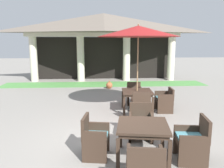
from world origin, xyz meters
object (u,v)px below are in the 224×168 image
at_px(patio_umbrella_near_foreground, 138,32).
at_px(patio_chair_near_foreground_north, 134,94).
at_px(patio_chair_mid_left_east, 193,141).
at_px(patio_chair_mid_left_north, 141,123).
at_px(patio_chair_mid_left_west, 94,138).
at_px(patio_table_mid_left, 143,129).
at_px(patio_chair_near_foreground_south, 140,107).
at_px(patio_chair_mid_left_south, 145,166).
at_px(patio_chair_near_foreground_east, 165,100).
at_px(patio_table_near_foreground, 137,93).
at_px(terracotta_urn, 109,85).

relative_size(patio_umbrella_near_foreground, patio_chair_near_foreground_north, 3.56).
height_order(patio_umbrella_near_foreground, patio_chair_mid_left_east, patio_umbrella_near_foreground).
xyz_separation_m(patio_chair_mid_left_north, patio_chair_mid_left_west, (-1.13, -0.82, 0.01)).
bearing_deg(patio_table_mid_left, patio_chair_near_foreground_south, 80.25).
distance_m(patio_umbrella_near_foreground, patio_chair_near_foreground_south, 2.45).
distance_m(patio_chair_mid_left_north, patio_chair_mid_left_south, 1.97).
xyz_separation_m(patio_table_mid_left, patio_chair_mid_left_west, (-0.98, 0.15, -0.24)).
height_order(patio_chair_near_foreground_south, patio_chair_near_foreground_east, patio_chair_near_foreground_south).
distance_m(patio_chair_mid_left_north, patio_chair_mid_left_west, 1.40).
xyz_separation_m(patio_chair_near_foreground_south, patio_chair_mid_left_south, (-0.54, -3.25, -0.03)).
distance_m(patio_table_near_foreground, patio_chair_near_foreground_north, 0.99).
distance_m(patio_chair_near_foreground_north, patio_chair_mid_left_west, 4.30).
xyz_separation_m(patio_chair_near_foreground_north, patio_chair_mid_left_north, (-0.36, -3.21, 0.00)).
relative_size(patio_umbrella_near_foreground, patio_chair_mid_left_east, 3.22).
bearing_deg(patio_table_near_foreground, terracotta_urn, 100.30).
bearing_deg(terracotta_urn, patio_chair_mid_left_east, -80.35).
bearing_deg(patio_chair_mid_left_south, patio_chair_mid_left_east, 44.80).
bearing_deg(patio_chair_mid_left_west, terracotta_urn, -176.72).
height_order(patio_umbrella_near_foreground, patio_chair_mid_left_west, patio_umbrella_near_foreground).
bearing_deg(patio_table_mid_left, patio_chair_mid_left_north, 81.15).
bearing_deg(patio_chair_near_foreground_south, patio_table_mid_left, -96.19).
distance_m(patio_table_near_foreground, patio_chair_near_foreground_south, 0.98).
bearing_deg(patio_umbrella_near_foreground, patio_table_near_foreground, 180.00).
xyz_separation_m(patio_table_near_foreground, patio_chair_near_foreground_south, (-0.06, -0.96, -0.21)).
distance_m(patio_umbrella_near_foreground, terracotta_urn, 4.80).
bearing_deg(patio_chair_mid_left_west, patio_chair_mid_left_south, 45.10).
distance_m(patio_chair_mid_left_east, patio_chair_mid_left_north, 1.40).
height_order(patio_table_near_foreground, patio_chair_mid_left_west, patio_chair_mid_left_west).
bearing_deg(patio_chair_mid_left_west, patio_chair_near_foreground_north, 168.64).
relative_size(patio_umbrella_near_foreground, patio_chair_near_foreground_east, 3.63).
xyz_separation_m(patio_chair_mid_left_south, patio_chair_mid_left_west, (-0.82, 1.12, 0.01)).
relative_size(patio_table_near_foreground, patio_chair_mid_left_east, 1.16).
xyz_separation_m(patio_chair_near_foreground_south, patio_chair_mid_left_north, (-0.24, -1.30, -0.03)).
distance_m(patio_chair_near_foreground_east, patio_chair_mid_left_north, 2.53).
height_order(patio_table_near_foreground, patio_chair_mid_left_east, patio_chair_mid_left_east).
xyz_separation_m(patio_table_near_foreground, patio_umbrella_near_foreground, (0.00, 0.00, 2.04)).
bearing_deg(patio_table_near_foreground, patio_chair_mid_left_north, -97.53).
xyz_separation_m(patio_table_mid_left, patio_chair_mid_left_east, (0.98, -0.15, -0.22)).
distance_m(patio_chair_mid_left_south, patio_chair_mid_left_west, 1.39).
distance_m(patio_table_mid_left, patio_chair_mid_left_west, 1.02).
relative_size(patio_chair_near_foreground_east, patio_chair_mid_left_north, 0.94).
distance_m(patio_chair_near_foreground_south, patio_chair_mid_left_south, 3.29).
distance_m(patio_chair_mid_left_east, patio_chair_mid_left_west, 1.98).
height_order(patio_chair_mid_left_east, terracotta_urn, patio_chair_mid_left_east).
bearing_deg(patio_chair_mid_left_west, patio_chair_mid_left_east, 90.00).
relative_size(patio_chair_mid_left_north, terracotta_urn, 2.05).
distance_m(patio_table_mid_left, patio_chair_mid_left_north, 1.02).
xyz_separation_m(patio_table_near_foreground, patio_chair_mid_left_north, (-0.30, -2.26, -0.24)).
bearing_deg(patio_umbrella_near_foreground, patio_chair_near_foreground_east, -3.56).
bearing_deg(patio_table_mid_left, patio_chair_near_foreground_north, 83.06).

